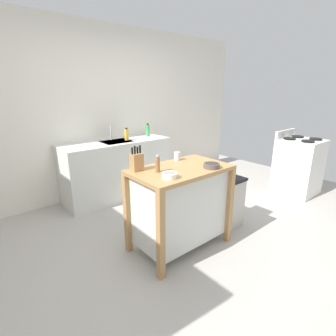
% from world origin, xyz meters
% --- Properties ---
extents(ground_plane, '(6.85, 6.85, 0.00)m').
position_xyz_m(ground_plane, '(0.00, 0.00, 0.00)').
color(ground_plane, '#ADA8A0').
rests_on(ground_plane, ground).
extents(wall_back, '(5.85, 0.10, 2.60)m').
position_xyz_m(wall_back, '(0.00, 2.01, 1.30)').
color(wall_back, silver).
rests_on(wall_back, ground).
extents(kitchen_island, '(1.02, 0.61, 0.90)m').
position_xyz_m(kitchen_island, '(-0.13, -0.01, 0.50)').
color(kitchen_island, '#AD7F4C').
rests_on(kitchen_island, ground).
extents(knife_block, '(0.11, 0.09, 0.25)m').
position_xyz_m(knife_block, '(-0.52, 0.20, 0.99)').
color(knife_block, '#AD7F4C').
rests_on(knife_block, kitchen_island).
extents(bowl_ceramic_wide, '(0.14, 0.14, 0.05)m').
position_xyz_m(bowl_ceramic_wide, '(-0.42, -0.18, 0.92)').
color(bowl_ceramic_wide, silver).
rests_on(bowl_ceramic_wide, kitchen_island).
extents(bowl_stoneware_deep, '(0.16, 0.16, 0.05)m').
position_xyz_m(bowl_stoneware_deep, '(0.10, -0.21, 0.92)').
color(bowl_stoneware_deep, '#564C47').
rests_on(bowl_stoneware_deep, kitchen_island).
extents(drinking_cup, '(0.07, 0.07, 0.09)m').
position_xyz_m(drinking_cup, '(0.03, 0.23, 0.94)').
color(drinking_cup, silver).
rests_on(drinking_cup, kitchen_island).
extents(pepper_grinder, '(0.04, 0.04, 0.17)m').
position_xyz_m(pepper_grinder, '(-0.39, 0.03, 0.98)').
color(pepper_grinder, olive).
rests_on(pepper_grinder, kitchen_island).
extents(trash_bin, '(0.36, 0.28, 0.63)m').
position_xyz_m(trash_bin, '(0.62, -0.07, 0.32)').
color(trash_bin, '#B7B2A8').
rests_on(trash_bin, ground).
extents(sink_counter, '(1.68, 0.60, 0.89)m').
position_xyz_m(sink_counter, '(0.05, 1.66, 0.45)').
color(sink_counter, silver).
rests_on(sink_counter, ground).
extents(sink_faucet, '(0.02, 0.02, 0.22)m').
position_xyz_m(sink_faucet, '(0.05, 1.80, 1.00)').
color(sink_faucet, '#B7BCC1').
rests_on(sink_faucet, sink_counter).
extents(bottle_hand_soap, '(0.06, 0.06, 0.20)m').
position_xyz_m(bottle_hand_soap, '(0.21, 1.61, 0.98)').
color(bottle_hand_soap, yellow).
rests_on(bottle_hand_soap, sink_counter).
extents(bottle_spray_cleaner, '(0.06, 0.06, 0.21)m').
position_xyz_m(bottle_spray_cleaner, '(0.68, 1.70, 0.99)').
color(bottle_spray_cleaner, green).
rests_on(bottle_spray_cleaner, sink_counter).
extents(stove, '(0.60, 0.60, 1.01)m').
position_xyz_m(stove, '(2.37, -0.11, 0.45)').
color(stove, white).
rests_on(stove, ground).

